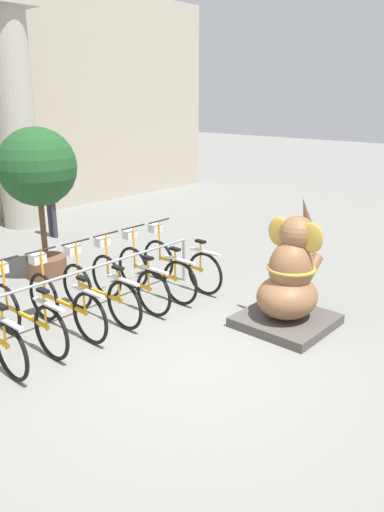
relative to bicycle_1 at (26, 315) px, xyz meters
The scene contains 12 objects.
ground_plane 2.21m from the bicycle_1, 59.84° to the right, with size 60.00×60.00×0.00m, color slate.
column_right 7.00m from the bicycle_1, 59.54° to the left, with size 1.21×1.21×5.16m.
bike_rack 1.16m from the bicycle_1, ahead, with size 4.04×0.05×0.77m.
bicycle_1 is the anchor object (origin of this frame).
bicycle_2 0.57m from the bicycle_1, ahead, with size 0.48×1.79×1.09m.
bicycle_3 1.15m from the bicycle_1, ahead, with size 0.48×1.79×1.09m.
bicycle_4 1.72m from the bicycle_1, ahead, with size 0.48×1.79×1.09m.
bicycle_5 2.29m from the bicycle_1, ahead, with size 0.48×1.79×1.09m.
bicycle_6 2.87m from the bicycle_1, ahead, with size 0.48×1.79×1.09m.
elephant_statue 3.58m from the bicycle_1, 38.50° to the right, with size 1.21×1.21×1.84m.
person_pedestrian 5.36m from the bicycle_1, 52.91° to the left, with size 0.22×0.47×1.67m.
potted_tree 3.01m from the bicycle_1, 51.81° to the left, with size 1.34×1.34×2.64m.
Camera 1 is at (-4.07, -3.64, 3.14)m, focal length 35.00 mm.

